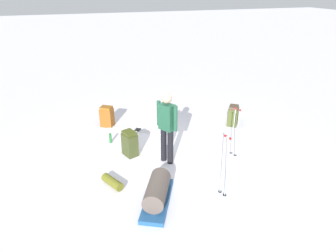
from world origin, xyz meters
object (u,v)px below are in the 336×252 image
Objects in this scene: ski_pair_near at (138,130)px; backpack_bright at (233,116)px; gear_sled at (157,192)px; thermos_bottle at (110,138)px; skier_standing at (167,125)px; backpack_large_dark at (130,144)px; ski_poles_planted_near at (236,130)px; sleeping_mat_rolled at (112,182)px; backpack_small_spare at (107,117)px; ski_poles_planted_far at (225,164)px.

backpack_bright reaches higher than ski_pair_near.
backpack_bright is at bearing 130.24° from gear_sled.
ski_pair_near is at bearing 118.68° from thermos_bottle.
backpack_large_dark is (-0.57, -0.76, -0.64)m from skier_standing.
skier_standing reaches higher than backpack_large_dark.
ski_poles_planted_near is (0.29, 1.61, -0.25)m from skier_standing.
thermos_bottle is (-1.36, -1.13, -0.82)m from skier_standing.
ski_pair_near is 2.61m from sleeping_mat_rolled.
backpack_small_spare is 0.45× the size of gear_sled.
skier_standing is 1.71m from ski_poles_planted_far.
ski_pair_near is 2.92m from ski_poles_planted_near.
gear_sled reaches higher than sleeping_mat_rolled.
skier_standing is at bearing 53.14° from backpack_large_dark.
backpack_large_dark is at bearing 8.93° from backpack_small_spare.
ski_poles_planted_near is 4.87× the size of thermos_bottle.
skier_standing is 6.54× the size of thermos_bottle.
backpack_bright is at bearing 147.24° from ski_poles_planted_far.
backpack_small_spare is at bearing -157.08° from ski_poles_planted_far.
sleeping_mat_rolled is (2.36, -1.10, 0.08)m from ski_pair_near.
backpack_small_spare is 3.82m from ski_poles_planted_near.
backpack_large_dark is at bearing -146.91° from ski_poles_planted_far.
sleeping_mat_rolled is at bearing -24.85° from ski_pair_near.
backpack_large_dark is 1.29m from sleeping_mat_rolled.
thermos_bottle is at bearing -169.83° from gear_sled.
ski_pair_near is at bearing 52.04° from backpack_small_spare.
gear_sled reaches higher than thermos_bottle.
skier_standing reaches higher than thermos_bottle.
backpack_bright reaches higher than thermos_bottle.
backpack_small_spare reaches higher than thermos_bottle.
thermos_bottle is at bearing -90.65° from backpack_bright.
gear_sled is 5.32× the size of thermos_bottle.
gear_sled reaches higher than ski_pair_near.
gear_sled is at bearing -49.76° from backpack_bright.
gear_sled is (-0.24, -1.28, -0.52)m from ski_poles_planted_far.
backpack_large_dark is at bearing -20.88° from ski_pair_near.
backpack_bright is 0.99× the size of backpack_small_spare.
sleeping_mat_rolled is (2.96, -0.33, -0.21)m from backpack_small_spare.
skier_standing is 1.65m from gear_sled.
backpack_large_dark is 2.47× the size of thermos_bottle.
ski_pair_near is 2.56× the size of backpack_small_spare.
backpack_large_dark is 0.89m from thermos_bottle.
ski_pair_near is at bearing 155.15° from sleeping_mat_rolled.
gear_sled is 2.74m from thermos_bottle.
gear_sled is (2.66, -3.14, -0.07)m from backpack_bright.
ski_poles_planted_far is 2.36m from sleeping_mat_rolled.
ski_poles_planted_near is at bearing -28.91° from backpack_bright.
backpack_large_dark is 1.06× the size of backpack_bright.
sleeping_mat_rolled is (0.54, -1.38, -0.86)m from skier_standing.
ski_poles_planted_far is at bearing 31.00° from thermos_bottle.
ski_poles_planted_near is (1.61, -0.89, 0.41)m from backpack_bright.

